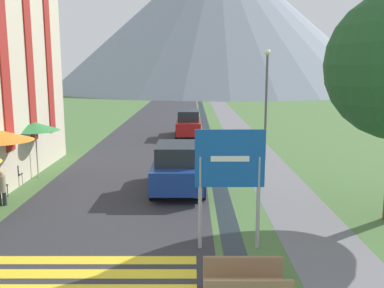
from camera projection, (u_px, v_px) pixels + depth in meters
name	position (u px, v px, depth m)	size (l,w,h in m)	color
ground_plane	(190.00, 143.00, 26.55)	(160.00, 160.00, 0.00)	#476B38
road	(162.00, 123.00, 36.40)	(6.40, 60.00, 0.01)	#2D2D33
footpath	(233.00, 123.00, 36.40)	(2.20, 60.00, 0.01)	slate
drainage_channel	(205.00, 123.00, 36.40)	(0.60, 60.00, 0.00)	black
crosswalk_marking	(77.00, 274.00, 9.67)	(5.44, 1.84, 0.01)	yellow
mountain_distant	(217.00, 17.00, 91.25)	(69.93, 69.93, 30.72)	gray
road_sign	(230.00, 171.00, 10.71)	(1.76, 0.11, 3.11)	#9E9EA3
footbridge	(246.00, 287.00, 8.64)	(1.70, 1.10, 0.65)	#846647
parked_car_near	(179.00, 167.00, 16.16)	(1.99, 3.97, 1.82)	navy
parked_car_far	(189.00, 123.00, 28.94)	(1.71, 4.44, 1.82)	#A31919
cafe_chair_far_right	(15.00, 173.00, 16.82)	(0.40, 0.40, 0.85)	black
cafe_umbrella_middle_orange	(1.00, 136.00, 15.24)	(2.31, 2.31, 2.41)	#B7B2A8
cafe_umbrella_rear_green	(35.00, 127.00, 17.88)	(2.01, 2.01, 2.37)	#B7B2A8
person_seated_far	(1.00, 186.00, 14.42)	(0.32, 0.32, 1.24)	#282833
streetlamp	(266.00, 96.00, 21.26)	(0.28, 0.28, 5.50)	#515156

